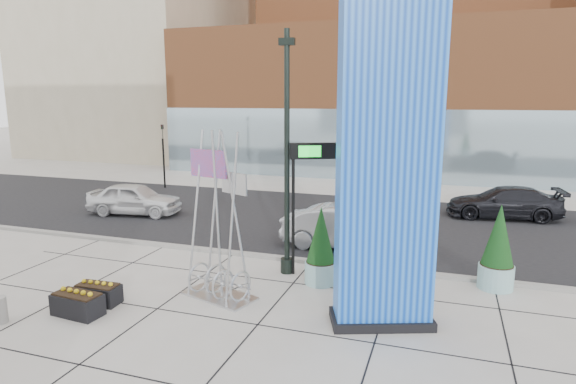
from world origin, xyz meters
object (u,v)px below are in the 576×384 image
(blue_pylon, at_px, (387,165))
(car_white_west, at_px, (135,199))
(concrete_bollard, at_px, (0,310))
(public_art_sculpture, at_px, (219,255))
(overhead_street_sign, at_px, (316,163))
(car_silver_mid, at_px, (346,228))
(lamp_post, at_px, (287,178))

(blue_pylon, distance_m, car_white_west, 15.99)
(concrete_bollard, bearing_deg, public_art_sculpture, 35.32)
(concrete_bollard, height_order, overhead_street_sign, overhead_street_sign)
(blue_pylon, bearing_deg, car_silver_mid, 89.93)
(lamp_post, relative_size, public_art_sculpture, 1.60)
(lamp_post, relative_size, concrete_bollard, 11.24)
(lamp_post, xyz_separation_m, car_silver_mid, (1.33, 3.18, -2.40))
(blue_pylon, relative_size, car_silver_mid, 1.75)
(blue_pylon, height_order, concrete_bollard, blue_pylon)
(lamp_post, distance_m, overhead_street_sign, 1.10)
(blue_pylon, relative_size, overhead_street_sign, 1.97)
(car_silver_mid, bearing_deg, car_white_west, 81.15)
(blue_pylon, distance_m, public_art_sculpture, 5.52)
(concrete_bollard, distance_m, overhead_street_sign, 9.60)
(lamp_post, height_order, car_silver_mid, lamp_post)
(overhead_street_sign, xyz_separation_m, car_white_west, (-10.83, 5.40, -2.94))
(car_silver_mid, bearing_deg, lamp_post, 159.47)
(blue_pylon, bearing_deg, overhead_street_sign, 112.85)
(blue_pylon, distance_m, car_silver_mid, 7.15)
(public_art_sculpture, xyz_separation_m, car_white_west, (-8.64, 7.89, -0.50))
(blue_pylon, distance_m, overhead_street_sign, 3.73)
(blue_pylon, relative_size, car_white_west, 1.86)
(overhead_street_sign, distance_m, car_white_west, 12.46)
(car_white_west, relative_size, car_silver_mid, 0.94)
(blue_pylon, xyz_separation_m, overhead_street_sign, (-2.53, 2.71, -0.41))
(concrete_bollard, bearing_deg, blue_pylon, 18.20)
(blue_pylon, relative_size, public_art_sculpture, 1.75)
(public_art_sculpture, bearing_deg, concrete_bollard, -126.98)
(public_art_sculpture, bearing_deg, car_white_west, 155.28)
(lamp_post, distance_m, concrete_bollard, 8.78)
(lamp_post, height_order, car_white_west, lamp_post)
(concrete_bollard, relative_size, overhead_street_sign, 0.16)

